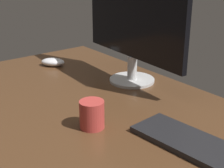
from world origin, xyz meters
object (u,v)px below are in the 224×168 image
(keyboard, at_px, (196,145))
(coffee_mug, at_px, (92,114))
(computer_mouse, at_px, (53,62))
(monitor, at_px, (133,17))

(keyboard, bearing_deg, coffee_mug, -154.93)
(computer_mouse, xyz_separation_m, coffee_mug, (0.59, -0.19, 0.02))
(keyboard, bearing_deg, computer_mouse, 172.40)
(monitor, bearing_deg, keyboard, -18.85)
(monitor, relative_size, keyboard, 1.54)
(keyboard, bearing_deg, monitor, 153.10)
(keyboard, relative_size, computer_mouse, 3.32)
(monitor, distance_m, coffee_mug, 0.46)
(keyboard, height_order, coffee_mug, coffee_mug)
(coffee_mug, bearing_deg, monitor, 122.53)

